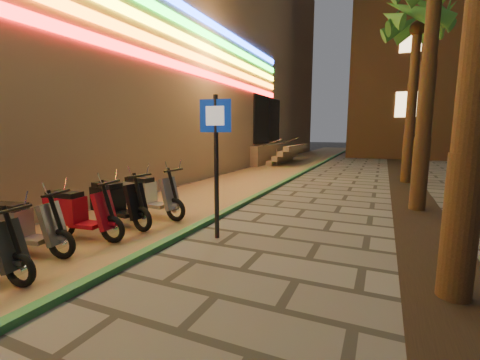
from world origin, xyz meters
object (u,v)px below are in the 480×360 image
at_px(scooter_8, 116,202).
at_px(scooter_6, 21,227).
at_px(scooter_7, 77,213).
at_px(pedestrian_sign, 216,147).
at_px(scooter_9, 148,195).

bearing_deg(scooter_8, scooter_6, -86.66).
bearing_deg(scooter_7, pedestrian_sign, 18.45).
distance_m(scooter_7, scooter_8, 0.97).
height_order(scooter_8, scooter_9, scooter_9).
xyz_separation_m(pedestrian_sign, scooter_8, (-2.43, -0.18, -1.25)).
distance_m(scooter_6, scooter_9, 2.87).
xyz_separation_m(pedestrian_sign, scooter_6, (-2.59, -2.13, -1.28)).
bearing_deg(scooter_6, scooter_7, 70.79).
relative_size(pedestrian_sign, scooter_6, 1.68).
height_order(scooter_7, scooter_8, scooter_8).
bearing_deg(scooter_9, scooter_7, -90.44).
distance_m(scooter_7, scooter_9, 1.88).
bearing_deg(pedestrian_sign, scooter_6, -149.77).
height_order(scooter_6, scooter_7, scooter_7).
relative_size(scooter_7, scooter_9, 0.96).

